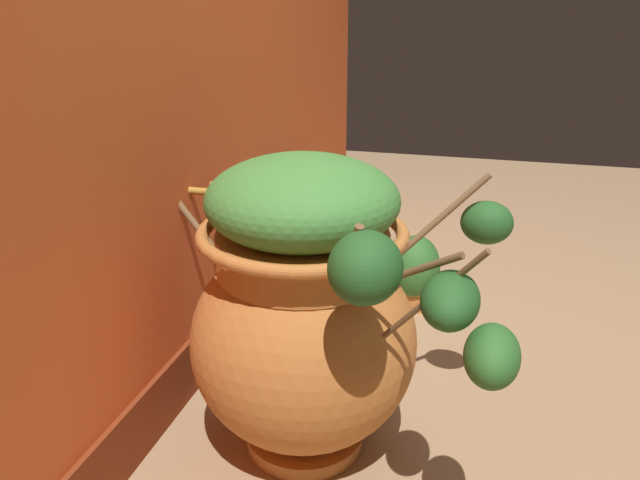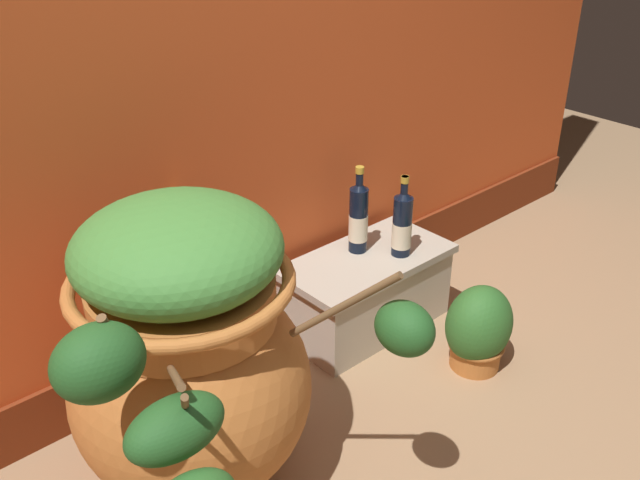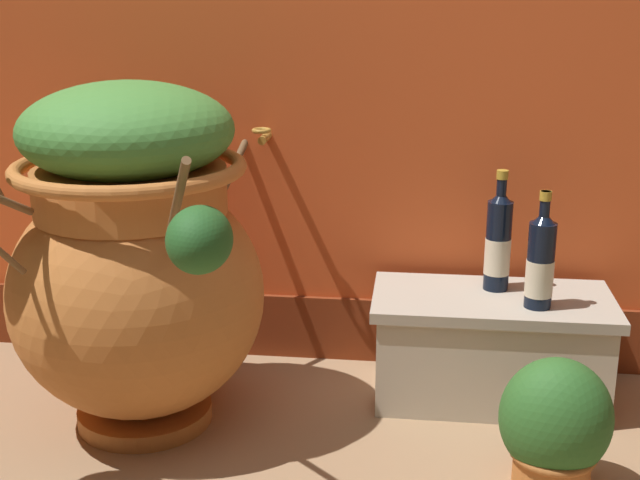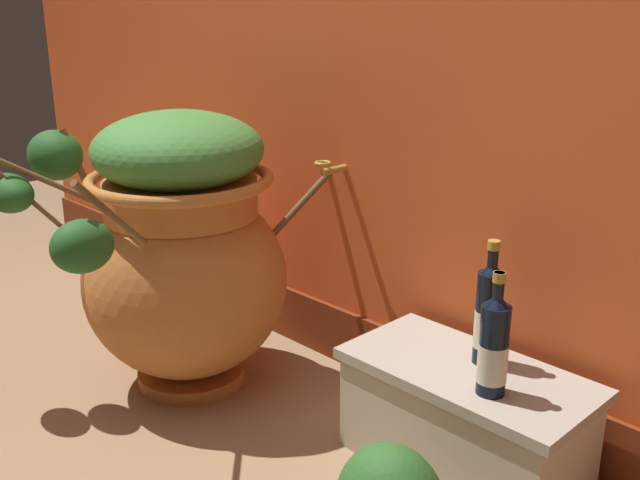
# 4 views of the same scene
# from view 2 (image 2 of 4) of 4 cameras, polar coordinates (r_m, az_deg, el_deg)

# --- Properties ---
(terracotta_urn) EXTENTS (0.79, 1.22, 0.90)m
(terracotta_urn) POSITION_cam_2_polar(r_m,az_deg,el_deg) (1.97, -10.26, -9.01)
(terracotta_urn) COLOR #C17033
(terracotta_urn) RESTS_ON ground_plane
(stone_ledge) EXTENTS (0.66, 0.34, 0.30)m
(stone_ledge) POSITION_cam_2_polar(r_m,az_deg,el_deg) (2.78, 3.63, -3.82)
(stone_ledge) COLOR beige
(stone_ledge) RESTS_ON ground_plane
(wine_bottle_left) EXTENTS (0.07, 0.07, 0.32)m
(wine_bottle_left) POSITION_cam_2_polar(r_m,az_deg,el_deg) (2.68, 6.47, 1.27)
(wine_bottle_left) COLOR black
(wine_bottle_left) RESTS_ON stone_ledge
(wine_bottle_middle) EXTENTS (0.07, 0.07, 0.34)m
(wine_bottle_middle) POSITION_cam_2_polar(r_m,az_deg,el_deg) (2.68, 3.04, 1.81)
(wine_bottle_middle) COLOR black
(wine_bottle_middle) RESTS_ON stone_ledge
(potted_shrub) EXTENTS (0.26, 0.22, 0.32)m
(potted_shrub) POSITION_cam_2_polar(r_m,az_deg,el_deg) (2.63, 12.32, -6.89)
(potted_shrub) COLOR #C17033
(potted_shrub) RESTS_ON ground_plane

